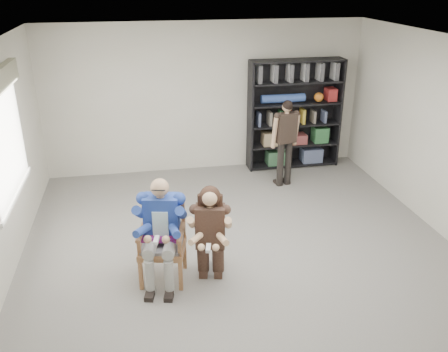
{
  "coord_description": "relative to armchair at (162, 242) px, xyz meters",
  "views": [
    {
      "loc": [
        -1.3,
        -5.16,
        3.58
      ],
      "look_at": [
        -0.2,
        0.6,
        1.05
      ],
      "focal_mm": 38.0,
      "sensor_mm": 36.0,
      "label": 1
    }
  ],
  "objects": [
    {
      "name": "floor",
      "position": [
        1.11,
        0.08,
        -0.53
      ],
      "size": [
        6.0,
        7.0,
        0.01
      ],
      "primitive_type": "cube",
      "color": "slate",
      "rests_on": "ground"
    },
    {
      "name": "room_shell",
      "position": [
        1.11,
        0.08,
        0.87
      ],
      "size": [
        6.0,
        7.0,
        2.8
      ],
      "primitive_type": null,
      "color": "beige",
      "rests_on": "ground"
    },
    {
      "name": "window_left",
      "position": [
        -1.84,
        1.08,
        1.1
      ],
      "size": [
        0.16,
        2.0,
        1.75
      ],
      "primitive_type": null,
      "color": "silver",
      "rests_on": "room_shell"
    },
    {
      "name": "bookshelf",
      "position": [
        2.81,
        3.36,
        0.52
      ],
      "size": [
        1.8,
        0.38,
        2.1
      ],
      "primitive_type": null,
      "color": "black",
      "rests_on": "floor"
    },
    {
      "name": "kneeling_woman",
      "position": [
        0.58,
        -0.12,
        0.1
      ],
      "size": [
        0.7,
        0.94,
        1.25
      ],
      "primitive_type": null,
      "rotation": [
        0.0,
        0.0,
        -0.22
      ],
      "color": "#341E19",
      "rests_on": "floor"
    },
    {
      "name": "seated_man",
      "position": [
        0.0,
        0.0,
        0.16
      ],
      "size": [
        0.75,
        0.93,
        1.37
      ],
      "primitive_type": null,
      "rotation": [
        0.0,
        0.0,
        -0.22
      ],
      "color": "#224B8E",
      "rests_on": "floor"
    },
    {
      "name": "armchair",
      "position": [
        0.0,
        0.0,
        0.0
      ],
      "size": [
        0.72,
        0.71,
        1.05
      ],
      "primitive_type": null,
      "rotation": [
        0.0,
        0.0,
        -0.22
      ],
      "color": "brown",
      "rests_on": "floor"
    },
    {
      "name": "standing_man",
      "position": [
        2.35,
        2.49,
        0.26
      ],
      "size": [
        0.53,
        0.37,
        1.58
      ],
      "primitive_type": null,
      "rotation": [
        0.0,
        0.0,
        0.22
      ],
      "color": "black",
      "rests_on": "floor"
    }
  ]
}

